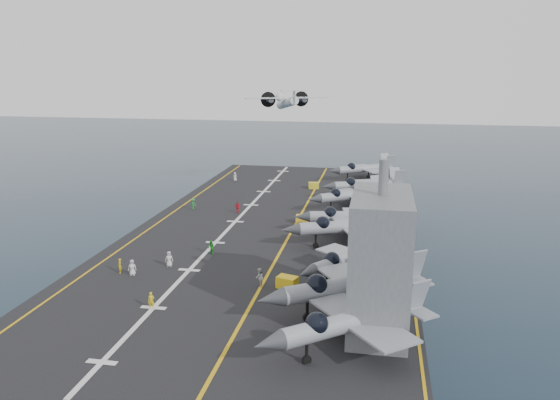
% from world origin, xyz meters
% --- Properties ---
extents(ground, '(500.00, 500.00, 0.00)m').
position_xyz_m(ground, '(0.00, 0.00, 0.00)').
color(ground, '#142135').
rests_on(ground, ground).
extents(hull, '(36.00, 90.00, 10.00)m').
position_xyz_m(hull, '(0.00, 0.00, 5.00)').
color(hull, '#56595E').
rests_on(hull, ground).
extents(flight_deck, '(38.00, 92.00, 0.40)m').
position_xyz_m(flight_deck, '(0.00, 0.00, 10.20)').
color(flight_deck, black).
rests_on(flight_deck, hull).
extents(foul_line, '(0.35, 90.00, 0.02)m').
position_xyz_m(foul_line, '(3.00, 0.00, 10.42)').
color(foul_line, gold).
rests_on(foul_line, flight_deck).
extents(landing_centerline, '(0.50, 90.00, 0.02)m').
position_xyz_m(landing_centerline, '(-6.00, 0.00, 10.42)').
color(landing_centerline, silver).
rests_on(landing_centerline, flight_deck).
extents(deck_edge_port, '(0.25, 90.00, 0.02)m').
position_xyz_m(deck_edge_port, '(-17.00, 0.00, 10.42)').
color(deck_edge_port, gold).
rests_on(deck_edge_port, flight_deck).
extents(deck_edge_stbd, '(0.25, 90.00, 0.02)m').
position_xyz_m(deck_edge_stbd, '(18.50, 0.00, 10.42)').
color(deck_edge_stbd, gold).
rests_on(deck_edge_stbd, flight_deck).
extents(island_superstructure, '(5.00, 10.00, 15.00)m').
position_xyz_m(island_superstructure, '(15.00, -30.00, 17.90)').
color(island_superstructure, '#56595E').
rests_on(island_superstructure, flight_deck).
extents(fighter_jet_0, '(18.67, 17.89, 5.42)m').
position_xyz_m(fighter_jet_0, '(13.09, -34.47, 13.11)').
color(fighter_jet_0, gray).
rests_on(fighter_jet_0, flight_deck).
extents(fighter_jet_1, '(19.88, 18.27, 5.74)m').
position_xyz_m(fighter_jet_1, '(12.62, -27.43, 13.27)').
color(fighter_jet_1, '#9AA2A9').
rests_on(fighter_jet_1, flight_deck).
extents(fighter_jet_2, '(15.72, 16.59, 4.80)m').
position_xyz_m(fighter_jet_2, '(12.04, -18.73, 12.80)').
color(fighter_jet_2, '#9DA5AD').
rests_on(fighter_jet_2, flight_deck).
extents(fighter_jet_3, '(18.20, 15.26, 5.38)m').
position_xyz_m(fighter_jet_3, '(11.11, -7.89, 13.09)').
color(fighter_jet_3, gray).
rests_on(fighter_jet_3, flight_deck).
extents(fighter_jet_4, '(16.18, 12.46, 5.03)m').
position_xyz_m(fighter_jet_4, '(11.46, -2.42, 12.92)').
color(fighter_jet_4, '#929BA2').
rests_on(fighter_jet_4, flight_deck).
extents(fighter_jet_5, '(16.84, 15.61, 4.87)m').
position_xyz_m(fighter_jet_5, '(10.58, 10.64, 12.83)').
color(fighter_jet_5, '#9DA5AC').
rests_on(fighter_jet_5, flight_deck).
extents(fighter_jet_6, '(17.03, 14.27, 5.04)m').
position_xyz_m(fighter_jet_6, '(12.87, 18.44, 12.92)').
color(fighter_jet_6, gray).
rests_on(fighter_jet_6, flight_deck).
extents(fighter_jet_8, '(17.01, 15.38, 4.92)m').
position_xyz_m(fighter_jet_8, '(11.85, 34.20, 12.86)').
color(fighter_jet_8, gray).
rests_on(fighter_jet_8, flight_deck).
extents(tow_cart_a, '(2.36, 1.90, 1.23)m').
position_xyz_m(tow_cart_a, '(5.74, -22.92, 11.02)').
color(tow_cart_a, yellow).
rests_on(tow_cart_a, flight_deck).
extents(tow_cart_b, '(2.09, 1.44, 1.20)m').
position_xyz_m(tow_cart_b, '(3.95, 1.08, 11.00)').
color(tow_cart_b, yellow).
rests_on(tow_cart_b, flight_deck).
extents(tow_cart_c, '(2.08, 1.51, 1.15)m').
position_xyz_m(tow_cart_c, '(2.68, 24.34, 10.98)').
color(tow_cart_c, gold).
rests_on(tow_cart_c, flight_deck).
extents(crew_0, '(1.25, 1.01, 1.80)m').
position_xyz_m(crew_0, '(-11.61, -22.60, 11.30)').
color(crew_0, silver).
rests_on(crew_0, flight_deck).
extents(crew_1, '(0.98, 1.18, 1.69)m').
position_xyz_m(crew_1, '(-13.26, -22.23, 11.24)').
color(crew_1, gold).
rests_on(crew_1, flight_deck).
extents(crew_2, '(1.26, 1.21, 1.76)m').
position_xyz_m(crew_2, '(-5.16, -14.39, 11.28)').
color(crew_2, '#1D9322').
rests_on(crew_2, flight_deck).
extents(crew_3, '(1.30, 1.14, 1.82)m').
position_xyz_m(crew_3, '(-14.44, 5.58, 11.31)').
color(crew_3, '#268C33').
rests_on(crew_3, flight_deck).
extents(crew_4, '(1.23, 1.03, 1.76)m').
position_xyz_m(crew_4, '(-6.93, 4.98, 11.28)').
color(crew_4, red).
rests_on(crew_4, flight_deck).
extents(crew_5, '(1.23, 1.25, 1.76)m').
position_xyz_m(crew_5, '(-13.63, 28.33, 11.28)').
color(crew_5, silver).
rests_on(crew_5, flight_deck).
extents(crew_6, '(1.09, 0.80, 1.69)m').
position_xyz_m(crew_6, '(-6.07, -30.25, 11.25)').
color(crew_6, yellow).
rests_on(crew_6, flight_deck).
extents(crew_7, '(0.91, 1.28, 2.02)m').
position_xyz_m(crew_7, '(2.84, -23.16, 11.41)').
color(crew_7, silver).
rests_on(crew_7, flight_deck).
extents(transport_plane, '(25.80, 22.49, 5.10)m').
position_xyz_m(transport_plane, '(-9.11, 63.38, 23.58)').
color(transport_plane, silver).
extents(crew_8, '(1.25, 1.01, 1.80)m').
position_xyz_m(crew_8, '(-8.65, -19.26, 11.30)').
color(crew_8, silver).
rests_on(crew_8, flight_deck).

